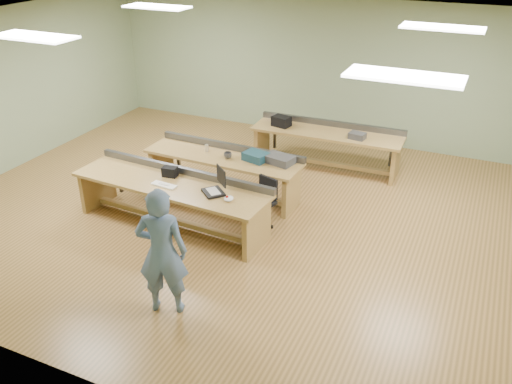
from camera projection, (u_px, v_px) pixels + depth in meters
floor at (248, 214)px, 9.04m from camera, size 10.00×10.00×0.00m
ceiling at (246, 30)px, 7.67m from camera, size 10.00×10.00×0.00m
wall_back at (326, 70)px, 11.60m from camera, size 10.00×0.04×3.00m
wall_front at (68, 265)px, 5.11m from camera, size 10.00×0.04×3.00m
wall_left at (7, 91)px, 10.19m from camera, size 0.04×8.00×3.00m
fluor_panels at (246, 32)px, 7.69m from camera, size 6.20×3.50×0.03m
workbench_front at (172, 193)px, 8.49m from camera, size 3.30×1.07×0.86m
workbench_mid at (224, 166)px, 9.44m from camera, size 2.82×0.83×0.86m
workbench_back at (327, 141)px, 10.49m from camera, size 2.92×0.85×0.86m
person at (162, 252)px, 6.49m from camera, size 0.72×0.60×1.69m
laptop_base at (213, 192)px, 8.06m from camera, size 0.43×0.43×0.04m
laptop_screen at (221, 176)px, 7.99m from camera, size 0.26×0.24×0.26m
keyboard at (164, 185)px, 8.29m from camera, size 0.43×0.17×0.02m
trackball_mouse at (229, 199)px, 7.85m from camera, size 0.17×0.19×0.07m
camera_bag at (170, 172)px, 8.57m from camera, size 0.25×0.17×0.16m
task_chair at (262, 209)px, 8.59m from camera, size 0.55×0.55×0.80m
parts_bin_teal at (256, 156)px, 9.13m from camera, size 0.46×0.39×0.14m
parts_bin_grey at (279, 159)px, 9.03m from camera, size 0.55×0.41×0.13m
mug at (228, 155)px, 9.22m from camera, size 0.16×0.16×0.11m
drinks_can at (207, 148)px, 9.49m from camera, size 0.08×0.08×0.12m
storage_box_back at (281, 121)px, 10.62m from camera, size 0.39×0.31×0.20m
tray_back at (357, 136)px, 10.03m from camera, size 0.32×0.26×0.12m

